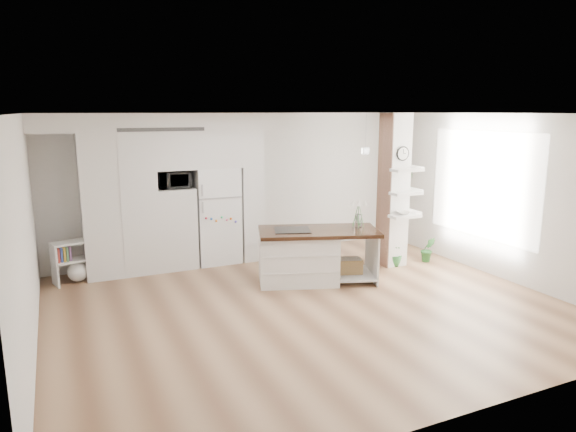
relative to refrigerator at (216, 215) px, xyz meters
name	(u,v)px	position (x,y,z in m)	size (l,w,h in m)	color
floor	(308,306)	(0.53, -2.68, -0.88)	(7.00, 6.00, 0.01)	#A9805B
room	(309,177)	(0.53, -2.68, 0.98)	(7.04, 6.04, 2.72)	white
cabinet_wall	(163,184)	(-0.92, -0.01, 0.63)	(4.00, 0.71, 2.70)	white
refrigerator	(216,215)	(0.00, 0.00, 0.00)	(0.78, 0.69, 1.75)	white
column	(400,191)	(2.90, -1.55, 0.48)	(0.69, 0.90, 2.70)	silver
window	(483,185)	(4.00, -2.38, 0.62)	(2.40, 2.40, 0.00)	white
pendant_light	(405,152)	(2.23, -2.53, 1.24)	(0.12, 0.12, 0.10)	white
kitchen_island	(305,255)	(0.97, -1.69, -0.42)	(2.10, 1.49, 1.43)	white
bookshelf	(74,264)	(-2.45, -0.18, -0.57)	(0.65, 0.48, 0.69)	white
floor_plant_a	(428,249)	(3.52, -1.65, -0.64)	(0.26, 0.21, 0.47)	#2B6C2E
floor_plant_b	(394,252)	(2.81, -1.60, -0.63)	(0.28, 0.28, 0.50)	#2B6C2E
microwave	(174,180)	(-0.75, -0.06, 0.69)	(0.54, 0.37, 0.30)	#2D2D2D
shelf_plant	(406,179)	(3.15, -1.38, 0.65)	(0.27, 0.23, 0.30)	#2B6C2E
decor_bowl	(403,213)	(2.82, -1.78, 0.13)	(0.22, 0.22, 0.05)	white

